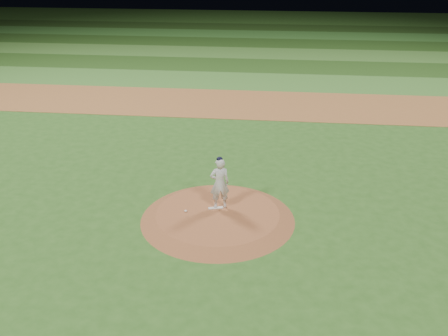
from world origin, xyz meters
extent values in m
plane|color=#2D5D1E|center=(0.00, 0.00, 0.00)|extent=(120.00, 120.00, 0.00)
cube|color=#9A5F2F|center=(0.00, 14.00, 0.01)|extent=(70.00, 6.00, 0.02)
cube|color=#3D782B|center=(0.00, 19.50, 0.01)|extent=(70.00, 5.00, 0.02)
cube|color=#244B18|center=(0.00, 24.50, 0.01)|extent=(70.00, 5.00, 0.02)
cube|color=#3E752A|center=(0.00, 29.50, 0.01)|extent=(70.00, 5.00, 0.02)
cube|color=#224717|center=(0.00, 34.50, 0.01)|extent=(70.00, 5.00, 0.02)
cube|color=#326D27|center=(0.00, 39.50, 0.01)|extent=(70.00, 5.00, 0.02)
cube|color=#204014|center=(0.00, 44.50, 0.01)|extent=(70.00, 5.00, 0.02)
cone|color=#98552F|center=(0.00, 0.00, 0.12)|extent=(5.50, 5.50, 0.25)
cube|color=silver|center=(-0.11, 0.32, 0.26)|extent=(0.56, 0.27, 0.03)
ellipsoid|color=silver|center=(-1.15, -0.05, 0.28)|extent=(0.11, 0.11, 0.06)
imported|color=silver|center=(0.02, 0.42, 1.21)|extent=(0.80, 0.64, 1.93)
ellipsoid|color=black|center=(0.02, 0.42, 2.16)|extent=(0.22, 0.22, 0.15)
camera|label=1|loc=(1.95, -15.38, 9.03)|focal=40.00mm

